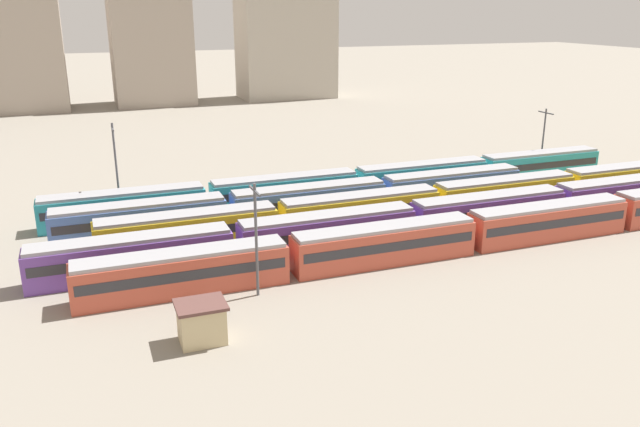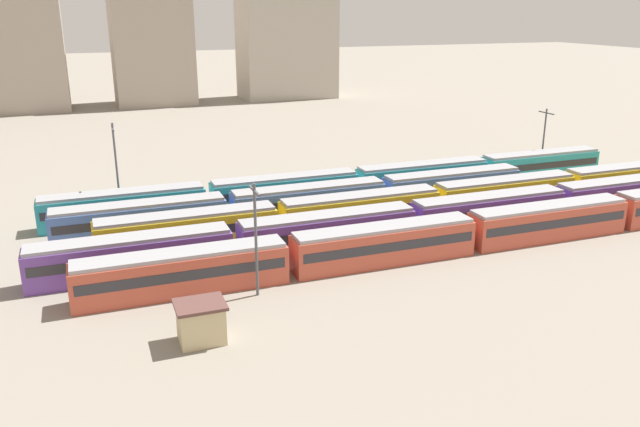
# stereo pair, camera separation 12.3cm
# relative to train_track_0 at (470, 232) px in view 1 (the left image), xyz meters

# --- Properties ---
(ground_plane) EXTENTS (600.00, 600.00, 0.00)m
(ground_plane) POSITION_rel_train_track_0_xyz_m (-27.59, 10.40, -1.90)
(ground_plane) COLOR gray
(train_track_0) EXTENTS (74.70, 3.06, 3.75)m
(train_track_0) POSITION_rel_train_track_0_xyz_m (0.00, 0.00, 0.00)
(train_track_0) COLOR #BC4C38
(train_track_0) RESTS_ON ground_plane
(train_track_1) EXTENTS (74.70, 3.06, 3.75)m
(train_track_1) POSITION_rel_train_track_0_xyz_m (-3.70, 5.20, 0.00)
(train_track_1) COLOR #6B429E
(train_track_1) RESTS_ON ground_plane
(train_track_2) EXTENTS (112.50, 3.06, 3.75)m
(train_track_2) POSITION_rel_train_track_0_xyz_m (21.07, 10.40, 0.00)
(train_track_2) COLOR yellow
(train_track_2) RESTS_ON ground_plane
(train_track_3) EXTENTS (55.80, 3.06, 3.75)m
(train_track_3) POSITION_rel_train_track_0_xyz_m (-11.40, 15.60, -0.00)
(train_track_3) COLOR #4C70BC
(train_track_3) RESTS_ON ground_plane
(train_track_4) EXTENTS (74.70, 3.06, 3.75)m
(train_track_4) POSITION_rel_train_track_0_xyz_m (-3.21, 20.80, 0.00)
(train_track_4) COLOR teal
(train_track_4) RESTS_ON ground_plane
(catenary_pole_0) EXTENTS (0.24, 3.20, 9.75)m
(catenary_pole_0) POSITION_rel_train_track_0_xyz_m (-22.56, -2.71, 3.52)
(catenary_pole_0) COLOR #4C4C51
(catenary_pole_0) RESTS_ON ground_plane
(catenary_pole_1) EXTENTS (0.24, 3.20, 9.23)m
(catenary_pole_1) POSITION_rel_train_track_0_xyz_m (27.72, 23.76, 3.25)
(catenary_pole_1) COLOR #4C4C51
(catenary_pole_1) RESTS_ON ground_plane
(catenary_pole_3) EXTENTS (0.24, 3.20, 10.87)m
(catenary_pole_3) POSITION_rel_train_track_0_xyz_m (-31.76, 23.60, 4.09)
(catenary_pole_3) COLOR #4C4C51
(catenary_pole_3) RESTS_ON ground_plane
(signal_hut) EXTENTS (3.60, 3.00, 3.04)m
(signal_hut) POSITION_rel_train_track_0_xyz_m (-28.42, -8.84, -0.35)
(signal_hut) COLOR #C6B284
(signal_hut) RESTS_ON ground_plane
(distant_building_1) EXTENTS (19.28, 15.94, 29.72)m
(distant_building_1) POSITION_rel_train_track_0_xyz_m (-46.40, 113.67, 12.96)
(distant_building_1) COLOR #A89989
(distant_building_1) RESTS_ON ground_plane
(distant_building_2) EXTENTS (18.58, 15.76, 29.10)m
(distant_building_2) POSITION_rel_train_track_0_xyz_m (-16.95, 113.67, 12.65)
(distant_building_2) COLOR #A89989
(distant_building_2) RESTS_ON ground_plane
(distant_building_3) EXTENTS (23.97, 14.41, 30.08)m
(distant_building_3) POSITION_rel_train_track_0_xyz_m (17.37, 113.67, 13.14)
(distant_building_3) COLOR #B2A899
(distant_building_3) RESTS_ON ground_plane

